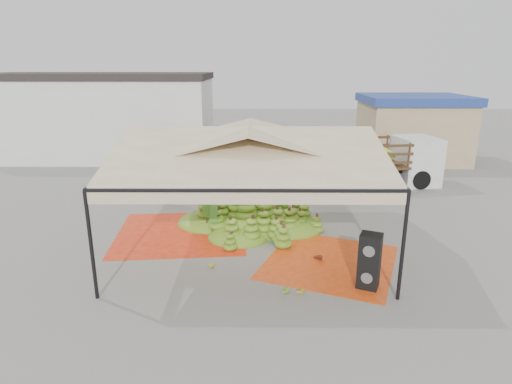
{
  "coord_description": "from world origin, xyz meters",
  "views": [
    {
      "loc": [
        0.3,
        -14.07,
        6.01
      ],
      "look_at": [
        0.2,
        1.5,
        1.3
      ],
      "focal_mm": 30.0,
      "sensor_mm": 36.0,
      "label": 1
    }
  ],
  "objects_px": {
    "banana_heap": "(251,211)",
    "vendor": "(242,184)",
    "truck_left": "(209,150)",
    "speaker_stack": "(369,261)",
    "truck_right": "(374,157)"
  },
  "relations": [
    {
      "from": "speaker_stack",
      "to": "vendor",
      "type": "xyz_separation_m",
      "value": [
        -3.79,
        7.08,
        0.19
      ]
    },
    {
      "from": "banana_heap",
      "to": "speaker_stack",
      "type": "distance_m",
      "value": 5.66
    },
    {
      "from": "banana_heap",
      "to": "truck_left",
      "type": "xyz_separation_m",
      "value": [
        -2.55,
        8.58,
        0.64
      ]
    },
    {
      "from": "speaker_stack",
      "to": "truck_left",
      "type": "xyz_separation_m",
      "value": [
        -5.88,
        13.15,
        0.46
      ]
    },
    {
      "from": "banana_heap",
      "to": "vendor",
      "type": "xyz_separation_m",
      "value": [
        -0.45,
        2.5,
        0.37
      ]
    },
    {
      "from": "speaker_stack",
      "to": "truck_right",
      "type": "distance_m",
      "value": 10.86
    },
    {
      "from": "banana_heap",
      "to": "vendor",
      "type": "relative_size",
      "value": 2.92
    },
    {
      "from": "banana_heap",
      "to": "vendor",
      "type": "distance_m",
      "value": 2.57
    },
    {
      "from": "speaker_stack",
      "to": "truck_right",
      "type": "bearing_deg",
      "value": 98.82
    },
    {
      "from": "truck_left",
      "to": "speaker_stack",
      "type": "bearing_deg",
      "value": -57.4
    },
    {
      "from": "banana_heap",
      "to": "vendor",
      "type": "bearing_deg",
      "value": 100.25
    },
    {
      "from": "truck_right",
      "to": "vendor",
      "type": "bearing_deg",
      "value": -161.71
    },
    {
      "from": "banana_heap",
      "to": "truck_left",
      "type": "relative_size",
      "value": 0.93
    },
    {
      "from": "vendor",
      "to": "truck_left",
      "type": "height_order",
      "value": "truck_left"
    },
    {
      "from": "banana_heap",
      "to": "speaker_stack",
      "type": "xyz_separation_m",
      "value": [
        3.33,
        -4.58,
        0.18
      ]
    }
  ]
}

